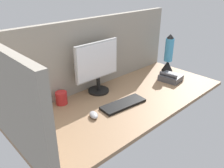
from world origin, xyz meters
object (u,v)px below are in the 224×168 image
(keyboard, at_px, (123,104))
(desk_phone, at_px, (170,77))
(mug_red_plastic, at_px, (61,98))
(lava_lamp, at_px, (168,56))
(monitor, at_px, (97,65))
(mouse, at_px, (94,115))

(keyboard, xyz_separation_m, desk_phone, (0.66, 0.02, 0.02))
(mug_red_plastic, height_order, lava_lamp, lava_lamp)
(lava_lamp, height_order, desk_phone, lava_lamp)
(desk_phone, bearing_deg, keyboard, -178.58)
(monitor, xyz_separation_m, mouse, (-0.28, -0.29, -0.23))
(mouse, relative_size, lava_lamp, 0.25)
(monitor, xyz_separation_m, desk_phone, (0.65, -0.30, -0.21))
(monitor, height_order, keyboard, monitor)
(mug_red_plastic, distance_m, desk_phone, 1.05)
(monitor, xyz_separation_m, mug_red_plastic, (-0.35, 0.03, -0.19))
(monitor, relative_size, mouse, 4.57)
(mug_red_plastic, relative_size, lava_lamp, 0.26)
(monitor, xyz_separation_m, lava_lamp, (0.85, -0.13, -0.08))
(monitor, bearing_deg, keyboard, -91.95)
(monitor, bearing_deg, lava_lamp, -8.57)
(mouse, bearing_deg, monitor, 67.36)
(mug_red_plastic, distance_m, lava_lamp, 1.21)
(keyboard, distance_m, desk_phone, 0.66)
(monitor, bearing_deg, mug_red_plastic, 174.73)
(desk_phone, bearing_deg, mug_red_plastic, 161.59)
(mouse, distance_m, lava_lamp, 1.15)
(mug_red_plastic, bearing_deg, desk_phone, -18.41)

